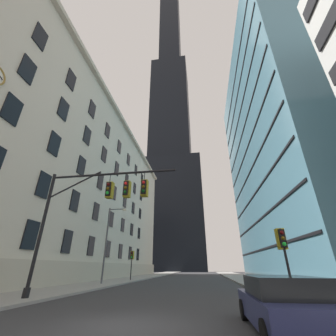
% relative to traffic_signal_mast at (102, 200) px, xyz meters
% --- Properties ---
extents(ground_plane, '(102.00, 160.00, 0.10)m').
position_rel_traffic_signal_mast_xyz_m(ground_plane, '(3.54, -4.45, -5.56)').
color(ground_plane, '#303033').
extents(station_building, '(17.61, 57.97, 26.98)m').
position_rel_traffic_signal_mast_xyz_m(station_building, '(-15.92, 18.53, 7.96)').
color(station_building, beige).
rests_on(station_building, ground).
extents(dark_skyscraper, '(29.39, 29.39, 224.98)m').
position_rel_traffic_signal_mast_xyz_m(dark_skyscraper, '(-7.70, 85.42, 61.84)').
color(dark_skyscraper, black).
rests_on(dark_skyscraper, ground).
extents(glass_office_midrise, '(17.31, 36.71, 41.96)m').
position_rel_traffic_signal_mast_xyz_m(glass_office_midrise, '(23.14, 22.92, 15.47)').
color(glass_office_midrise, teal).
rests_on(glass_office_midrise, ground).
extents(traffic_signal_mast, '(8.51, 0.63, 7.30)m').
position_rel_traffic_signal_mast_xyz_m(traffic_signal_mast, '(0.00, 0.00, 0.00)').
color(traffic_signal_mast, black).
rests_on(traffic_signal_mast, sidewalk_left).
extents(traffic_light_near_right, '(0.40, 0.63, 3.39)m').
position_rel_traffic_signal_mast_xyz_m(traffic_light_near_right, '(10.16, 0.32, -2.67)').
color(traffic_light_near_right, black).
rests_on(traffic_light_near_right, sidewalk_right).
extents(traffic_light_far_left, '(0.40, 0.63, 3.48)m').
position_rel_traffic_signal_mast_xyz_m(traffic_light_far_left, '(-3.43, 17.51, -2.59)').
color(traffic_light_far_left, black).
rests_on(traffic_light_far_left, sidewalk_left).
extents(street_lamppost, '(2.17, 0.32, 7.71)m').
position_rel_traffic_signal_mast_xyz_m(street_lamppost, '(-4.06, 10.97, -0.79)').
color(street_lamppost, '#47474C').
rests_on(street_lamppost, sidewalk_left).
extents(parked_car, '(2.03, 4.50, 1.44)m').
position_rel_traffic_signal_mast_xyz_m(parked_car, '(8.29, -4.53, -4.79)').
color(parked_car, navy).
rests_on(parked_car, ground).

